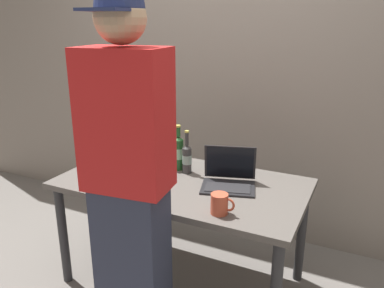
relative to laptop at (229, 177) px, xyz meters
name	(u,v)px	position (x,y,z in m)	size (l,w,h in m)	color
ground_plane	(183,279)	(-0.28, -0.06, -0.77)	(8.00, 8.00, 0.00)	slate
desk	(182,193)	(-0.28, -0.06, -0.13)	(1.51, 0.81, 0.72)	#56514C
laptop	(229,177)	(0.00, 0.00, 0.00)	(0.37, 0.34, 0.23)	black
beer_bottle_amber	(164,150)	(-0.50, 0.10, 0.07)	(0.07, 0.07, 0.31)	brown
beer_bottle_dark	(178,152)	(-0.39, 0.10, 0.07)	(0.07, 0.07, 0.30)	#1E5123
beer_bottle_green	(187,158)	(-0.32, 0.07, 0.05)	(0.06, 0.06, 0.28)	#333333
person_figure	(129,184)	(-0.25, -0.66, 0.17)	(0.41, 0.34, 1.82)	#2D3347
coffee_mug	(220,204)	(0.09, -0.35, 0.00)	(0.13, 0.09, 0.11)	#BF4C33
back_wall	(233,70)	(-0.28, 0.80, 0.53)	(6.00, 0.10, 2.60)	gray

